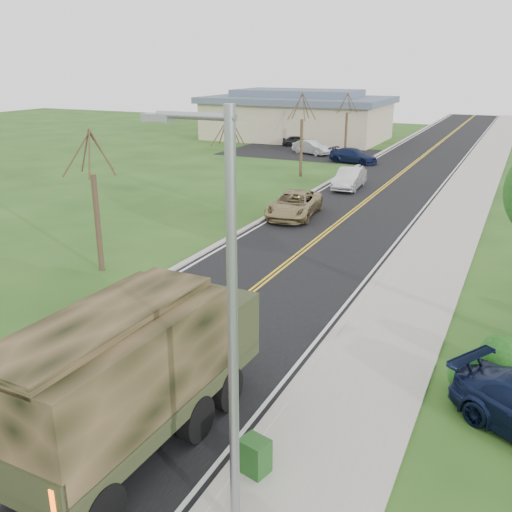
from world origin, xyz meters
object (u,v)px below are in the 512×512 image
Objects in this scene: military_truck at (132,367)px; suv_champagne at (294,204)px; sedan_silver at (349,178)px; utility_box_near at (255,456)px.

suv_champagne is at bearing 103.70° from military_truck.
suv_champagne is 9.05m from sedan_silver.
military_truck is at bearing -84.63° from suv_champagne.
utility_box_near is at bearing -77.10° from suv_champagne.
sedan_silver is at bearing 79.14° from suv_champagne.
military_truck reaches higher than sedan_silver.
utility_box_near is at bearing 7.08° from military_truck.
utility_box_near is (2.93, 0.28, -1.61)m from military_truck.
suv_champagne is 22.31m from utility_box_near.
sedan_silver is at bearing 98.96° from military_truck.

